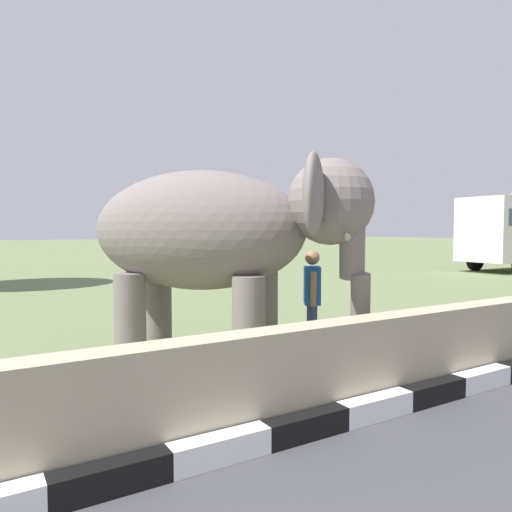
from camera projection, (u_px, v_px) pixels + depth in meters
The scene contains 4 objects.
striped_curb at pixel (45, 496), 3.29m from camera, with size 16.20×0.20×0.24m.
barrier_parapet at pixel (296, 377), 4.74m from camera, with size 28.00×0.36×1.00m, color tan.
elephant at pixel (223, 234), 6.73m from camera, with size 3.85×3.82×2.92m.
person_handler at pixel (312, 297), 7.37m from camera, with size 0.44×0.59×1.66m.
Camera 1 is at (-0.76, 0.64, 1.95)m, focal length 33.45 mm.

